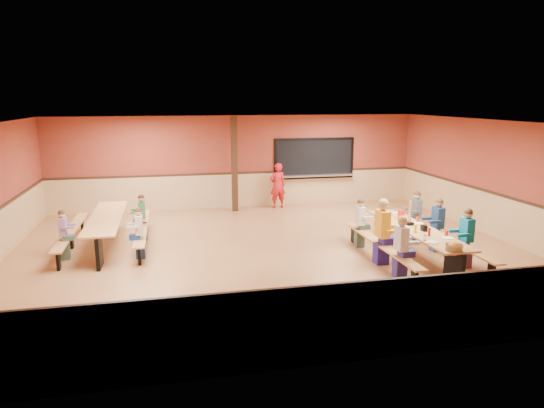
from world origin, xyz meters
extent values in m
plane|color=brown|center=(0.00, 0.00, 0.00)|extent=(12.00, 12.00, 0.00)
cube|color=brown|center=(0.00, 5.00, 1.50)|extent=(12.00, 0.04, 3.00)
cube|color=brown|center=(0.00, -5.00, 1.50)|extent=(12.00, 0.04, 3.00)
cube|color=brown|center=(6.00, 0.00, 1.50)|extent=(0.04, 10.00, 3.00)
cube|color=white|center=(0.00, 0.00, 3.00)|extent=(12.00, 10.00, 0.04)
cube|color=black|center=(2.60, 4.97, 1.55)|extent=(2.60, 0.06, 1.20)
cube|color=silver|center=(2.60, 4.88, 0.98)|extent=(2.70, 0.28, 0.06)
cube|color=black|center=(-0.20, 4.40, 1.50)|extent=(0.18, 0.18, 3.00)
cube|color=#BB814A|center=(3.03, -1.24, 0.72)|extent=(0.75, 3.60, 0.04)
cube|color=black|center=(3.03, -2.79, 0.35)|extent=(0.08, 0.60, 0.70)
cube|color=black|center=(3.03, 0.31, 0.35)|extent=(0.08, 0.60, 0.70)
cube|color=#BB814A|center=(2.20, -1.24, 0.43)|extent=(0.26, 3.60, 0.04)
cube|color=black|center=(2.20, -1.24, 0.21)|extent=(0.06, 0.18, 0.41)
cube|color=#BB814A|center=(3.85, -1.24, 0.43)|extent=(0.26, 3.60, 0.04)
cube|color=black|center=(3.85, -1.24, 0.21)|extent=(0.06, 0.18, 0.41)
cube|color=#BB814A|center=(-3.77, 1.30, 0.72)|extent=(0.75, 3.60, 0.04)
cube|color=black|center=(-3.77, -0.25, 0.35)|extent=(0.08, 0.60, 0.70)
cube|color=black|center=(-3.77, 2.85, 0.35)|extent=(0.08, 0.60, 0.70)
cube|color=#BB814A|center=(-4.60, 1.30, 0.43)|extent=(0.26, 3.60, 0.04)
cube|color=black|center=(-4.60, 1.30, 0.21)|extent=(0.06, 0.18, 0.41)
cube|color=#BB814A|center=(-2.95, 1.30, 0.43)|extent=(0.26, 3.60, 0.04)
cube|color=black|center=(-2.95, 1.30, 0.21)|extent=(0.06, 0.18, 0.41)
imported|color=#B5141B|center=(1.23, 4.55, 0.74)|extent=(0.59, 0.43, 1.48)
cylinder|color=red|center=(3.09, -0.42, 0.85)|extent=(0.16, 0.16, 0.22)
cube|color=black|center=(3.07, -1.52, 0.80)|extent=(0.10, 0.14, 0.13)
cylinder|color=yellow|center=(2.84, -1.58, 0.82)|extent=(0.06, 0.06, 0.17)
cylinder|color=#B2140F|center=(2.99, -1.88, 0.82)|extent=(0.06, 0.06, 0.17)
cube|color=black|center=(3.01, -0.98, 0.77)|extent=(0.16, 0.16, 0.06)
cube|color=#BB814A|center=(3.01, -0.98, 1.05)|extent=(0.02, 0.09, 0.50)
camera|label=1|loc=(-2.28, -10.66, 3.54)|focal=32.00mm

